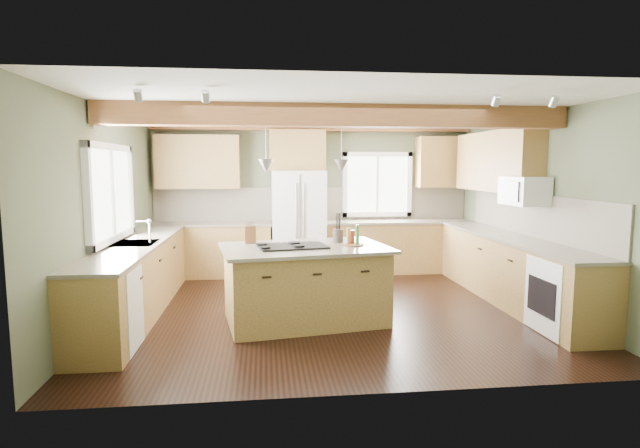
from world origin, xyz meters
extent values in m
plane|color=black|center=(0.00, 0.00, 0.00)|extent=(5.60, 5.60, 0.00)
plane|color=silver|center=(0.00, 0.00, 2.60)|extent=(5.60, 5.60, 0.00)
plane|color=#50563D|center=(0.00, 2.50, 1.30)|extent=(5.60, 0.00, 5.60)
plane|color=#50563D|center=(-2.80, 0.00, 1.30)|extent=(0.00, 5.00, 5.00)
plane|color=#50563D|center=(2.80, 0.00, 1.30)|extent=(0.00, 5.00, 5.00)
cube|color=brown|center=(0.00, -0.47, 2.47)|extent=(5.55, 0.26, 0.26)
cube|color=brown|center=(0.00, 2.40, 2.54)|extent=(5.55, 0.20, 0.10)
cube|color=brown|center=(0.00, 2.48, 1.21)|extent=(5.58, 0.03, 0.58)
cube|color=brown|center=(2.78, 0.05, 1.21)|extent=(0.03, 3.70, 0.58)
cube|color=brown|center=(-1.79, 2.20, 0.44)|extent=(2.02, 0.60, 0.88)
cube|color=#50473A|center=(-1.79, 2.20, 0.90)|extent=(2.06, 0.64, 0.04)
cube|color=brown|center=(1.49, 2.20, 0.44)|extent=(2.62, 0.60, 0.88)
cube|color=#50473A|center=(1.49, 2.20, 0.90)|extent=(2.66, 0.64, 0.04)
cube|color=brown|center=(-2.50, 0.05, 0.44)|extent=(0.60, 3.70, 0.88)
cube|color=#50473A|center=(-2.50, 0.05, 0.90)|extent=(0.64, 3.74, 0.04)
cube|color=brown|center=(2.50, 0.05, 0.44)|extent=(0.60, 3.70, 0.88)
cube|color=#50473A|center=(2.50, 0.05, 0.90)|extent=(0.64, 3.74, 0.04)
cube|color=brown|center=(-1.99, 2.33, 1.95)|extent=(1.40, 0.35, 0.90)
cube|color=brown|center=(-0.30, 2.33, 2.15)|extent=(0.96, 0.35, 0.70)
cube|color=brown|center=(2.62, 0.90, 1.95)|extent=(0.35, 2.20, 0.90)
cube|color=brown|center=(2.30, 2.33, 1.95)|extent=(0.90, 0.35, 0.90)
cube|color=white|center=(-2.78, 0.05, 1.55)|extent=(0.04, 1.60, 1.05)
cube|color=white|center=(1.15, 2.48, 1.55)|extent=(1.10, 0.04, 1.00)
cube|color=#262628|center=(-2.50, 0.05, 0.91)|extent=(0.50, 0.65, 0.03)
cylinder|color=#B2B2B7|center=(-2.32, 0.05, 1.05)|extent=(0.02, 0.02, 0.28)
cube|color=white|center=(-2.49, -1.25, 0.43)|extent=(0.60, 0.60, 0.84)
cube|color=white|center=(2.49, -1.25, 0.43)|extent=(0.60, 0.72, 0.84)
cube|color=white|center=(2.58, -0.05, 1.55)|extent=(0.40, 0.70, 0.38)
cone|color=#B2B2B7|center=(-0.85, -0.55, 1.88)|extent=(0.18, 0.18, 0.16)
cone|color=#B2B2B7|center=(0.05, -0.40, 1.88)|extent=(0.18, 0.18, 0.16)
cube|color=white|center=(-0.30, 2.12, 0.90)|extent=(0.90, 0.74, 1.80)
cube|color=olive|center=(-0.40, -0.47, 0.44)|extent=(1.99, 1.40, 0.88)
cube|color=#50473A|center=(-0.40, -0.47, 0.90)|extent=(2.13, 1.54, 0.04)
cube|color=black|center=(-0.55, -0.50, 0.93)|extent=(0.87, 0.65, 0.02)
cube|color=brown|center=(-1.05, -0.15, 1.03)|extent=(0.13, 0.10, 0.22)
cylinder|color=#3D3531|center=(0.04, -0.20, 1.00)|extent=(0.16, 0.16, 0.17)
camera|label=1|loc=(-0.87, -6.38, 1.88)|focal=28.00mm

